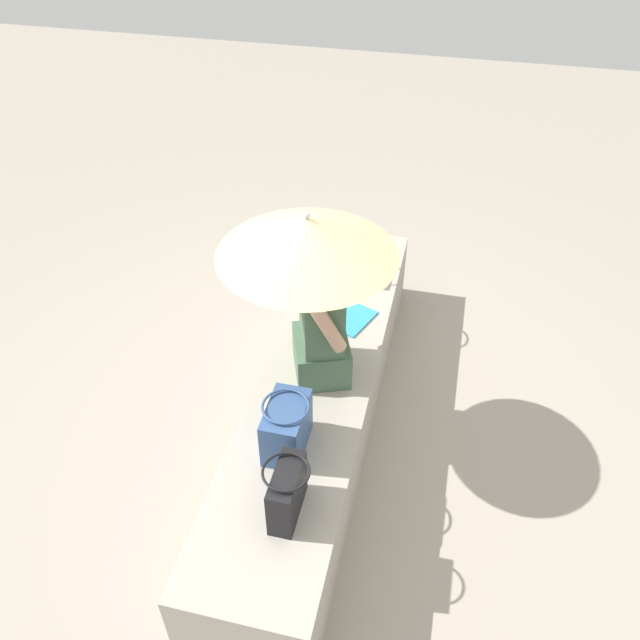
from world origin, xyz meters
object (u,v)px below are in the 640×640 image
object	(u,v)px
shoulder_bag_spare	(287,491)
magazine	(352,319)
tote_bag_canvas	(287,427)
handbag_black	(339,250)
parasol	(307,237)
person_seated	(321,315)

from	to	relation	value
shoulder_bag_spare	magazine	distance (m)	1.36
tote_bag_canvas	magazine	size ratio (longest dim) A/B	1.08
handbag_black	magazine	world-z (taller)	handbag_black
tote_bag_canvas	magazine	world-z (taller)	tote_bag_canvas
tote_bag_canvas	shoulder_bag_spare	distance (m)	0.36
parasol	shoulder_bag_spare	xyz separation A→B (m)	(0.84, 0.11, -0.74)
handbag_black	shoulder_bag_spare	bearing A→B (deg)	5.09
person_seated	magazine	size ratio (longest dim) A/B	3.21
parasol	tote_bag_canvas	bearing A→B (deg)	1.67
person_seated	handbag_black	world-z (taller)	person_seated
handbag_black	magazine	size ratio (longest dim) A/B	1.23
handbag_black	magazine	xyz separation A→B (m)	(0.46, 0.18, -0.17)
tote_bag_canvas	magazine	distance (m)	1.02
person_seated	shoulder_bag_spare	bearing A→B (deg)	3.82
person_seated	handbag_black	distance (m)	0.95
parasol	magazine	world-z (taller)	parasol
handbag_black	shoulder_bag_spare	xyz separation A→B (m)	(1.81, 0.16, -0.03)
person_seated	shoulder_bag_spare	xyz separation A→B (m)	(0.89, 0.06, -0.25)
person_seated	tote_bag_canvas	size ratio (longest dim) A/B	2.97
magazine	tote_bag_canvas	bearing A→B (deg)	14.91
person_seated	tote_bag_canvas	distance (m)	0.60
shoulder_bag_spare	handbag_black	bearing A→B (deg)	-174.91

